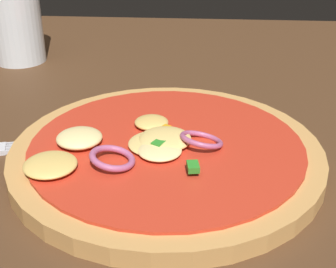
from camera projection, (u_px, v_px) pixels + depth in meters
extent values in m
cube|color=#4C301C|center=(118.00, 157.00, 0.51)|extent=(1.17, 1.01, 0.04)
cylinder|color=tan|center=(167.00, 155.00, 0.46)|extent=(0.29, 0.29, 0.02)
cylinder|color=red|center=(166.00, 145.00, 0.46)|extent=(0.26, 0.26, 0.00)
ellipsoid|color=#EFCC72|center=(165.00, 139.00, 0.45)|extent=(0.05, 0.05, 0.01)
ellipsoid|color=#E5BC60|center=(50.00, 165.00, 0.41)|extent=(0.05, 0.05, 0.01)
ellipsoid|color=#EFCC72|center=(156.00, 143.00, 0.45)|extent=(0.05, 0.05, 0.01)
ellipsoid|color=#E5BC60|center=(152.00, 122.00, 0.49)|extent=(0.03, 0.03, 0.01)
ellipsoid|color=#F4DB8E|center=(160.00, 150.00, 0.44)|extent=(0.04, 0.04, 0.01)
ellipsoid|color=#F4DB8E|center=(79.00, 138.00, 0.45)|extent=(0.04, 0.04, 0.01)
torus|color=#B25984|center=(201.00, 140.00, 0.45)|extent=(0.06, 0.06, 0.02)
torus|color=#B25984|center=(112.00, 158.00, 0.42)|extent=(0.05, 0.05, 0.01)
cube|color=#2D8C28|center=(159.00, 144.00, 0.44)|extent=(0.02, 0.02, 0.01)
cube|color=orange|center=(165.00, 129.00, 0.47)|extent=(0.01, 0.01, 0.00)
cube|color=#2D8C28|center=(193.00, 167.00, 0.41)|extent=(0.01, 0.02, 0.01)
cube|color=silver|center=(25.00, 151.00, 0.48)|extent=(0.04, 0.01, 0.00)
cube|color=silver|center=(25.00, 148.00, 0.48)|extent=(0.04, 0.01, 0.00)
cube|color=silver|center=(25.00, 145.00, 0.49)|extent=(0.04, 0.01, 0.00)
cube|color=silver|center=(25.00, 143.00, 0.49)|extent=(0.04, 0.01, 0.00)
cylinder|color=silver|center=(15.00, 13.00, 0.69)|extent=(0.07, 0.07, 0.14)
cylinder|color=gold|center=(19.00, 39.00, 0.71)|extent=(0.06, 0.06, 0.07)
cylinder|color=white|center=(15.00, 12.00, 0.69)|extent=(0.06, 0.06, 0.01)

